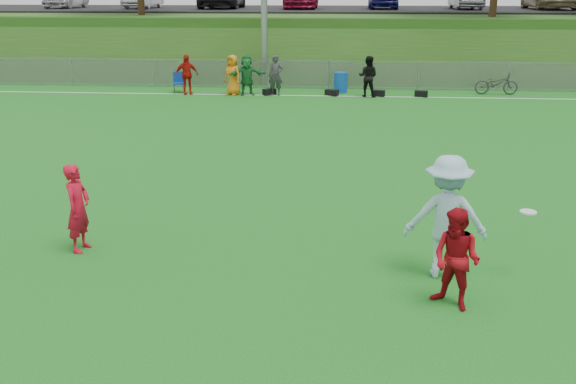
# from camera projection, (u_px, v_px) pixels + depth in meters

# --- Properties ---
(ground) EXTENTS (120.00, 120.00, 0.00)m
(ground) POSITION_uv_depth(u_px,v_px,m) (301.00, 282.00, 10.21)
(ground) COLOR #146319
(ground) RESTS_ON ground
(sideline_far) EXTENTS (60.00, 0.10, 0.01)m
(sideline_far) POSITION_uv_depth(u_px,v_px,m) (327.00, 96.00, 27.28)
(sideline_far) COLOR white
(sideline_far) RESTS_ON ground
(fence) EXTENTS (58.00, 0.06, 1.30)m
(fence) POSITION_uv_depth(u_px,v_px,m) (329.00, 74.00, 28.98)
(fence) COLOR gray
(fence) RESTS_ON ground
(berm) EXTENTS (120.00, 18.00, 3.00)m
(berm) POSITION_uv_depth(u_px,v_px,m) (333.00, 37.00, 39.15)
(berm) COLOR #205117
(berm) RESTS_ON ground
(parking_lot) EXTENTS (120.00, 12.00, 0.10)m
(parking_lot) POSITION_uv_depth(u_px,v_px,m) (334.00, 9.00, 40.57)
(parking_lot) COLOR black
(parking_lot) RESTS_ON berm
(spectator_row) EXTENTS (8.77, 0.90, 1.69)m
(spectator_row) POSITION_uv_depth(u_px,v_px,m) (263.00, 75.00, 27.23)
(spectator_row) COLOR red
(spectator_row) RESTS_ON ground
(gear_bags) EXTENTS (7.04, 0.56, 0.26)m
(gear_bags) POSITION_uv_depth(u_px,v_px,m) (350.00, 93.00, 27.26)
(gear_bags) COLOR black
(gear_bags) RESTS_ON ground
(player_red_left) EXTENTS (0.44, 0.62, 1.58)m
(player_red_left) POSITION_uv_depth(u_px,v_px,m) (78.00, 208.00, 11.21)
(player_red_left) COLOR red
(player_red_left) RESTS_ON ground
(player_red_center) EXTENTS (0.93, 0.90, 1.51)m
(player_red_center) POSITION_uv_depth(u_px,v_px,m) (456.00, 259.00, 9.19)
(player_red_center) COLOR #A20B15
(player_red_center) RESTS_ON ground
(player_blue) EXTENTS (1.35, 0.83, 2.01)m
(player_blue) POSITION_uv_depth(u_px,v_px,m) (446.00, 217.00, 10.14)
(player_blue) COLOR #9EC8DC
(player_blue) RESTS_ON ground
(frisbee) EXTENTS (0.26, 0.26, 0.02)m
(frisbee) POSITION_uv_depth(u_px,v_px,m) (528.00, 212.00, 10.08)
(frisbee) COLOR white
(frisbee) RESTS_ON ground
(recycling_bin) EXTENTS (0.71, 0.71, 0.88)m
(recycling_bin) POSITION_uv_depth(u_px,v_px,m) (341.00, 82.00, 28.05)
(recycling_bin) COLOR #104AB1
(recycling_bin) RESTS_ON ground
(camp_chair) EXTENTS (0.59, 0.60, 0.89)m
(camp_chair) POSITION_uv_depth(u_px,v_px,m) (179.00, 86.00, 28.13)
(camp_chair) COLOR #0E379D
(camp_chair) RESTS_ON ground
(bicycle) EXTENTS (1.81, 0.64, 0.95)m
(bicycle) POSITION_uv_depth(u_px,v_px,m) (496.00, 83.00, 27.53)
(bicycle) COLOR #2C2C2E
(bicycle) RESTS_ON ground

